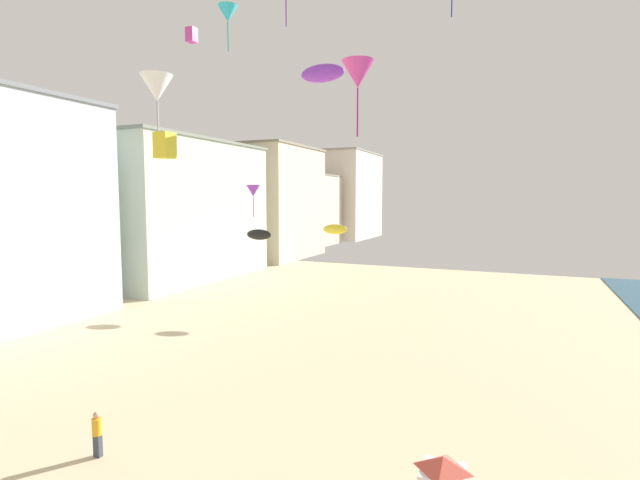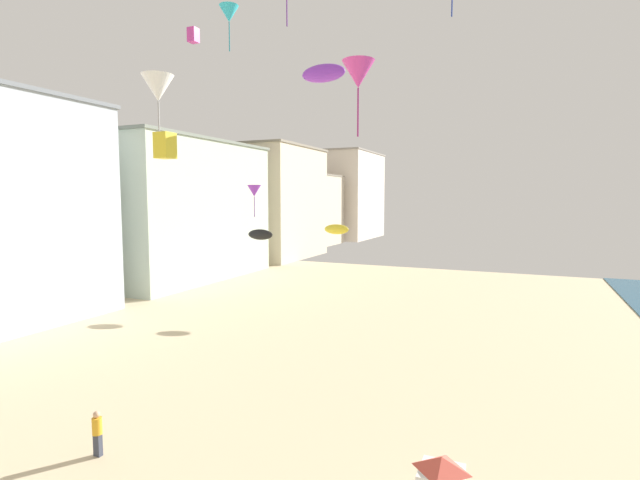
{
  "view_description": "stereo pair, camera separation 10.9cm",
  "coord_description": "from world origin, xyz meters",
  "px_view_note": "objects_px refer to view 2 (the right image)",
  "views": [
    {
      "loc": [
        12.56,
        -1.2,
        9.14
      ],
      "look_at": [
        4.99,
        16.52,
        7.41
      ],
      "focal_mm": 26.55,
      "sensor_mm": 36.0,
      "label": 1
    },
    {
      "loc": [
        12.66,
        -1.16,
        9.14
      ],
      "look_at": [
        4.99,
        16.52,
        7.41
      ],
      "focal_mm": 26.55,
      "sensor_mm": 36.0,
      "label": 2
    }
  ],
  "objects_px": {
    "kite_white_delta": "(158,88)",
    "kite_magenta_delta_2": "(358,74)",
    "kite_black_parafoil": "(260,235)",
    "kite_magenta_box": "(193,35)",
    "kite_purple_parafoil": "(323,73)",
    "kite_flyer": "(97,431)",
    "kite_cyan_delta": "(229,14)",
    "kite_yellow_parafoil": "(337,229)",
    "kite_yellow_box": "(165,146)",
    "kite_purple_delta_2": "(254,191)"
  },
  "relations": [
    {
      "from": "kite_black_parafoil",
      "to": "kite_purple_parafoil",
      "type": "relative_size",
      "value": 0.8
    },
    {
      "from": "kite_magenta_delta_2",
      "to": "kite_purple_parafoil",
      "type": "bearing_deg",
      "value": 126.52
    },
    {
      "from": "kite_purple_parafoil",
      "to": "kite_magenta_delta_2",
      "type": "xyz_separation_m",
      "value": [
        4.16,
        -5.62,
        -1.79
      ]
    },
    {
      "from": "kite_purple_parafoil",
      "to": "kite_yellow_parafoil",
      "type": "distance_m",
      "value": 13.08
    },
    {
      "from": "kite_purple_delta_2",
      "to": "kite_cyan_delta",
      "type": "height_order",
      "value": "kite_cyan_delta"
    },
    {
      "from": "kite_white_delta",
      "to": "kite_magenta_delta_2",
      "type": "height_order",
      "value": "kite_white_delta"
    },
    {
      "from": "kite_yellow_parafoil",
      "to": "kite_magenta_delta_2",
      "type": "bearing_deg",
      "value": -64.79
    },
    {
      "from": "kite_black_parafoil",
      "to": "kite_white_delta",
      "type": "bearing_deg",
      "value": -83.04
    },
    {
      "from": "kite_black_parafoil",
      "to": "kite_magenta_delta_2",
      "type": "height_order",
      "value": "kite_magenta_delta_2"
    },
    {
      "from": "kite_magenta_box",
      "to": "kite_yellow_parafoil",
      "type": "bearing_deg",
      "value": 5.78
    },
    {
      "from": "kite_yellow_parafoil",
      "to": "kite_magenta_delta_2",
      "type": "distance_m",
      "value": 17.22
    },
    {
      "from": "kite_black_parafoil",
      "to": "kite_white_delta",
      "type": "xyz_separation_m",
      "value": [
        1.62,
        -13.29,
        8.92
      ]
    },
    {
      "from": "kite_magenta_box",
      "to": "kite_purple_parafoil",
      "type": "height_order",
      "value": "kite_magenta_box"
    },
    {
      "from": "kite_black_parafoil",
      "to": "kite_flyer",
      "type": "bearing_deg",
      "value": -73.87
    },
    {
      "from": "kite_flyer",
      "to": "kite_yellow_box",
      "type": "height_order",
      "value": "kite_yellow_box"
    },
    {
      "from": "kite_yellow_box",
      "to": "kite_magenta_delta_2",
      "type": "distance_m",
      "value": 9.52
    },
    {
      "from": "kite_flyer",
      "to": "kite_magenta_box",
      "type": "height_order",
      "value": "kite_magenta_box"
    },
    {
      "from": "kite_white_delta",
      "to": "kite_yellow_parafoil",
      "type": "bearing_deg",
      "value": 72.63
    },
    {
      "from": "kite_flyer",
      "to": "kite_magenta_delta_2",
      "type": "height_order",
      "value": "kite_magenta_delta_2"
    },
    {
      "from": "kite_cyan_delta",
      "to": "kite_yellow_box",
      "type": "bearing_deg",
      "value": -65.49
    },
    {
      "from": "kite_black_parafoil",
      "to": "kite_magenta_box",
      "type": "height_order",
      "value": "kite_magenta_box"
    },
    {
      "from": "kite_flyer",
      "to": "kite_purple_parafoil",
      "type": "relative_size",
      "value": 0.58
    },
    {
      "from": "kite_purple_delta_2",
      "to": "kite_yellow_parafoil",
      "type": "bearing_deg",
      "value": 80.69
    },
    {
      "from": "kite_magenta_delta_2",
      "to": "kite_magenta_box",
      "type": "bearing_deg",
      "value": 147.01
    },
    {
      "from": "kite_cyan_delta",
      "to": "kite_white_delta",
      "type": "distance_m",
      "value": 10.87
    },
    {
      "from": "kite_yellow_parafoil",
      "to": "kite_yellow_box",
      "type": "bearing_deg",
      "value": -87.73
    },
    {
      "from": "kite_white_delta",
      "to": "kite_yellow_box",
      "type": "height_order",
      "value": "kite_white_delta"
    },
    {
      "from": "kite_black_parafoil",
      "to": "kite_magenta_delta_2",
      "type": "relative_size",
      "value": 0.65
    },
    {
      "from": "kite_cyan_delta",
      "to": "kite_white_delta",
      "type": "bearing_deg",
      "value": -83.11
    },
    {
      "from": "kite_purple_parafoil",
      "to": "kite_magenta_delta_2",
      "type": "bearing_deg",
      "value": -53.48
    },
    {
      "from": "kite_flyer",
      "to": "kite_black_parafoil",
      "type": "distance_m",
      "value": 23.65
    },
    {
      "from": "kite_magenta_delta_2",
      "to": "kite_white_delta",
      "type": "bearing_deg",
      "value": -174.73
    },
    {
      "from": "kite_magenta_box",
      "to": "kite_white_delta",
      "type": "relative_size",
      "value": 0.31
    },
    {
      "from": "kite_cyan_delta",
      "to": "kite_yellow_parafoil",
      "type": "distance_m",
      "value": 17.46
    },
    {
      "from": "kite_yellow_parafoil",
      "to": "kite_magenta_delta_2",
      "type": "xyz_separation_m",
      "value": [
        6.44,
        -13.68,
        8.25
      ]
    },
    {
      "from": "kite_flyer",
      "to": "kite_cyan_delta",
      "type": "height_order",
      "value": "kite_cyan_delta"
    },
    {
      "from": "kite_yellow_parafoil",
      "to": "kite_white_delta",
      "type": "bearing_deg",
      "value": -107.37
    },
    {
      "from": "kite_purple_delta_2",
      "to": "kite_yellow_box",
      "type": "xyz_separation_m",
      "value": [
        2.42,
        -10.56,
        1.61
      ]
    },
    {
      "from": "kite_purple_parafoil",
      "to": "kite_magenta_box",
      "type": "bearing_deg",
      "value": 155.6
    },
    {
      "from": "kite_yellow_box",
      "to": "kite_yellow_parafoil",
      "type": "height_order",
      "value": "kite_yellow_box"
    },
    {
      "from": "kite_black_parafoil",
      "to": "kite_purple_parafoil",
      "type": "xyz_separation_m",
      "value": [
        8.5,
        -6.65,
        10.56
      ]
    },
    {
      "from": "kite_magenta_box",
      "to": "kite_cyan_delta",
      "type": "height_order",
      "value": "kite_magenta_box"
    },
    {
      "from": "kite_black_parafoil",
      "to": "kite_yellow_parafoil",
      "type": "height_order",
      "value": "kite_yellow_parafoil"
    },
    {
      "from": "kite_black_parafoil",
      "to": "kite_cyan_delta",
      "type": "bearing_deg",
      "value": -82.93
    },
    {
      "from": "kite_magenta_box",
      "to": "kite_purple_parafoil",
      "type": "xyz_separation_m",
      "value": [
        14.93,
        -6.77,
        -6.26
      ]
    },
    {
      "from": "kite_flyer",
      "to": "kite_purple_delta_2",
      "type": "relative_size",
      "value": 0.83
    },
    {
      "from": "kite_flyer",
      "to": "kite_purple_parafoil",
      "type": "bearing_deg",
      "value": 59.42
    },
    {
      "from": "kite_white_delta",
      "to": "kite_magenta_delta_2",
      "type": "xyz_separation_m",
      "value": [
        11.03,
        1.02,
        -0.14
      ]
    },
    {
      "from": "kite_purple_delta_2",
      "to": "kite_white_delta",
      "type": "relative_size",
      "value": 0.5
    },
    {
      "from": "kite_purple_parafoil",
      "to": "kite_yellow_parafoil",
      "type": "xyz_separation_m",
      "value": [
        -2.28,
        8.06,
        -10.05
      ]
    }
  ]
}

